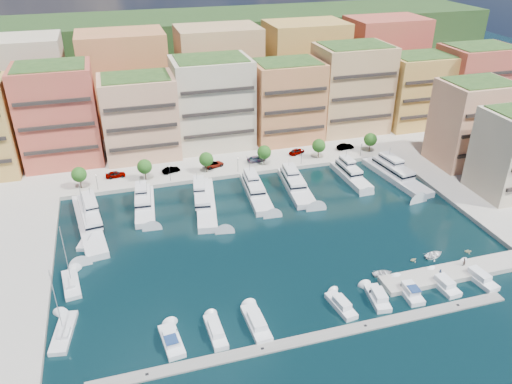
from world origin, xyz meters
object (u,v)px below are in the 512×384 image
(cruiser_6, at_px, (378,298))
(cruiser_8, at_px, (443,284))
(cruiser_5, at_px, (341,306))
(tender_0, at_px, (383,273))
(sailboat_0, at_px, (64,333))
(tender_3, at_px, (468,251))
(tender_1, at_px, (413,259))
(cruiser_9, at_px, (478,277))
(car_5, at_px, (345,146))
(car_4, at_px, (297,151))
(sailboat_2, at_px, (89,238))
(car_3, at_px, (256,159))
(tree_5, at_px, (370,140))
(lamppost_2, at_px, (238,162))
(lamppost_0, at_px, (96,180))
(yacht_0, at_px, (89,220))
(car_1, at_px, (171,170))
(yacht_3, at_px, (255,190))
(tree_3, at_px, (264,152))
(tree_2, at_px, (206,159))
(cruiser_1, at_px, (172,341))
(car_0, at_px, (115,174))
(yacht_6, at_px, (394,174))
(tender_2, at_px, (434,255))
(person_0, at_px, (440,273))
(yacht_5, at_px, (350,174))
(tree_1, at_px, (145,167))
(lamppost_3, at_px, (302,154))
(car_2, at_px, (214,164))
(sailboat_1, at_px, (71,285))
(tree_0, at_px, (79,175))
(person_1, at_px, (464,262))
(yacht_4, at_px, (295,185))
(yacht_2, at_px, (205,200))
(tree_4, at_px, (319,146))
(cruiser_2, at_px, (216,332))
(lamppost_1, at_px, (170,171))
(cruiser_7, at_px, (409,291))
(yacht_1, at_px, (144,204))
(lamppost_4, at_px, (361,147))

(cruiser_6, bearing_deg, cruiser_8, -0.01)
(cruiser_5, distance_m, tender_0, 13.22)
(sailboat_0, distance_m, tender_3, 78.48)
(sailboat_0, bearing_deg, tender_1, 1.38)
(cruiser_9, bearing_deg, cruiser_8, 179.89)
(car_5, bearing_deg, tender_1, 164.20)
(cruiser_6, bearing_deg, car_4, 82.72)
(sailboat_2, bearing_deg, car_3, 29.98)
(tree_5, distance_m, lamppost_2, 40.08)
(lamppost_0, distance_m, sailboat_0, 49.31)
(yacht_0, height_order, car_1, yacht_0)
(yacht_3, xyz_separation_m, sailboat_0, (-43.70, -37.29, -0.90))
(tree_3, bearing_deg, tree_2, 180.00)
(cruiser_1, height_order, car_0, car_0)
(yacht_6, relative_size, car_5, 4.79)
(tree_3, height_order, sailboat_0, sailboat_0)
(tender_2, bearing_deg, yacht_0, 52.51)
(yacht_3, distance_m, cruiser_6, 45.35)
(car_0, height_order, person_0, person_0)
(car_1, relative_size, car_3, 0.88)
(cruiser_6, bearing_deg, yacht_5, 69.96)
(tree_1, xyz_separation_m, lamppost_3, (42.00, -2.30, -0.92))
(car_2, bearing_deg, yacht_0, 104.88)
(sailboat_1, bearing_deg, person_0, -15.26)
(tree_1, height_order, yacht_6, tree_1)
(tree_0, height_order, car_3, tree_0)
(yacht_0, bearing_deg, cruiser_6, -39.77)
(yacht_5, height_order, yacht_6, same)
(tree_2, height_order, tree_3, same)
(person_1, bearing_deg, lamppost_3, -81.41)
(yacht_4, distance_m, tender_2, 39.25)
(yacht_6, height_order, person_1, yacht_6)
(yacht_2, bearing_deg, tree_4, 23.36)
(cruiser_2, distance_m, car_3, 65.77)
(yacht_2, distance_m, yacht_3, 13.15)
(person_1, bearing_deg, tree_0, -43.24)
(yacht_2, height_order, cruiser_8, yacht_2)
(person_0, bearing_deg, tree_0, 20.29)
(lamppost_1, xyz_separation_m, cruiser_7, (35.53, -55.80, -3.26))
(cruiser_5, bearing_deg, cruiser_8, -0.00)
(person_1, bearing_deg, tree_2, -59.99)
(yacht_0, bearing_deg, car_4, 20.36)
(lamppost_1, xyz_separation_m, tender_3, (54.22, -47.76, -3.44))
(cruiser_7, xyz_separation_m, person_1, (13.96, 3.51, 1.27))
(yacht_1, bearing_deg, car_3, 25.68)
(lamppost_3, distance_m, lamppost_4, 18.00)
(lamppost_3, bearing_deg, tender_3, -69.12)
(tender_3, bearing_deg, lamppost_3, 37.72)
(lamppost_3, distance_m, yacht_4, 13.25)
(lamppost_2, bearing_deg, yacht_2, -131.59)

